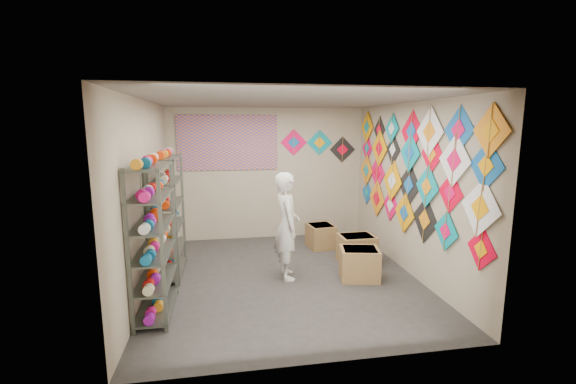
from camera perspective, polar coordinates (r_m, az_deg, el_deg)
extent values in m
plane|color=#2E2B29|center=(6.17, -0.46, -12.49)|extent=(4.50, 4.50, 0.00)
plane|color=tan|center=(8.00, -3.06, 2.68)|extent=(4.00, 0.00, 4.00)
plane|color=tan|center=(3.64, 5.23, -6.03)|extent=(4.00, 0.00, 4.00)
plane|color=tan|center=(5.83, -20.29, -0.60)|extent=(0.00, 4.50, 4.50)
plane|color=tan|center=(6.42, 17.43, 0.48)|extent=(0.00, 4.50, 4.50)
plane|color=slate|center=(5.72, -0.50, 13.40)|extent=(4.50, 4.50, 0.00)
cube|color=#4C5147|center=(5.06, -19.29, -6.72)|extent=(0.40, 1.10, 1.90)
cube|color=#4C5147|center=(6.30, -17.37, -3.40)|extent=(0.40, 1.10, 1.90)
cylinder|color=#DF1475|center=(4.58, -20.34, -7.27)|extent=(0.12, 0.10, 0.12)
cylinder|color=#FF3907|center=(4.76, -19.92, -6.60)|extent=(0.12, 0.10, 0.12)
cylinder|color=orange|center=(4.94, -19.53, -5.98)|extent=(0.12, 0.10, 0.12)
cylinder|color=silver|center=(5.13, -19.18, -5.40)|extent=(0.12, 0.10, 0.12)
cylinder|color=red|center=(5.31, -18.84, -4.87)|extent=(0.12, 0.10, 0.12)
cylinder|color=#97139E|center=(5.49, -18.53, -4.36)|extent=(0.12, 0.10, 0.12)
cylinder|color=beige|center=(5.82, -18.03, -3.55)|extent=(0.12, 0.10, 0.12)
cylinder|color=#0E5B8A|center=(6.00, -17.77, -3.14)|extent=(0.12, 0.10, 0.12)
cylinder|color=#DF1475|center=(6.19, -17.53, -2.74)|extent=(0.12, 0.10, 0.12)
cylinder|color=#FF3907|center=(6.38, -17.30, -2.37)|extent=(0.12, 0.10, 0.12)
cylinder|color=orange|center=(6.56, -17.09, -2.02)|extent=(0.12, 0.10, 0.12)
cylinder|color=silver|center=(6.75, -16.88, -1.69)|extent=(0.12, 0.10, 0.12)
cube|color=red|center=(4.98, 26.74, -7.60)|extent=(0.03, 0.51, 0.51)
cube|color=#068F9F|center=(5.51, 22.34, -5.38)|extent=(0.01, 0.55, 0.55)
cube|color=black|center=(5.99, 19.62, -3.89)|extent=(0.02, 0.71, 0.71)
cube|color=#FEA205|center=(6.52, 16.85, -3.00)|extent=(0.02, 0.66, 0.66)
cube|color=#F20754|center=(7.02, 14.94, -1.86)|extent=(0.02, 0.59, 0.59)
cube|color=orange|center=(7.53, 13.02, -0.92)|extent=(0.01, 0.70, 0.70)
cube|color=#115EAF|center=(8.05, 11.60, -0.07)|extent=(0.03, 0.50, 0.50)
cube|color=white|center=(4.90, 26.61, -2.11)|extent=(0.04, 0.69, 0.69)
cube|color=red|center=(5.41, 22.93, -0.10)|extent=(0.02, 0.55, 0.55)
cube|color=#068F9F|center=(5.87, 19.88, 0.76)|extent=(0.03, 0.62, 0.62)
cube|color=black|center=(6.38, 17.48, 1.02)|extent=(0.04, 0.70, 0.70)
cube|color=#FEA205|center=(6.88, 15.20, 1.61)|extent=(0.04, 0.72, 0.72)
cube|color=#F20754|center=(7.52, 13.09, 2.84)|extent=(0.01, 0.67, 0.67)
cube|color=orange|center=(8.00, 11.53, 3.17)|extent=(0.01, 0.64, 0.64)
cube|color=#115EAF|center=(4.83, 27.32, 3.51)|extent=(0.02, 0.59, 0.59)
cube|color=white|center=(5.29, 23.42, 4.34)|extent=(0.02, 0.68, 0.68)
cube|color=red|center=(5.79, 20.53, 5.31)|extent=(0.02, 0.57, 0.57)
cube|color=#068F9F|center=(6.31, 17.61, 5.54)|extent=(0.03, 0.62, 0.62)
cube|color=black|center=(6.90, 15.29, 6.08)|extent=(0.02, 0.55, 0.55)
cube|color=#FEA205|center=(7.39, 13.38, 6.30)|extent=(0.01, 0.69, 0.69)
cube|color=#F20754|center=(8.01, 11.65, 6.36)|extent=(0.02, 0.52, 0.52)
cube|color=orange|center=(4.76, 27.87, 8.05)|extent=(0.01, 0.61, 0.61)
cube|color=#115EAF|center=(5.27, 23.97, 8.40)|extent=(0.03, 0.63, 0.63)
cube|color=white|center=(5.82, 20.23, 8.39)|extent=(0.02, 0.72, 0.72)
cube|color=red|center=(6.32, 17.84, 8.58)|extent=(0.04, 0.68, 0.68)
cube|color=#068F9F|center=(6.92, 15.13, 9.08)|extent=(0.03, 0.52, 0.52)
cube|color=black|center=(7.46, 13.37, 8.96)|extent=(0.03, 0.51, 0.51)
cube|color=#FEA205|center=(7.99, 11.62, 9.38)|extent=(0.03, 0.62, 0.62)
cube|color=#F20754|center=(8.02, 0.85, 7.35)|extent=(0.55, 0.02, 0.55)
cube|color=#068F9F|center=(8.13, 4.69, 7.29)|extent=(0.54, 0.02, 0.54)
cube|color=black|center=(8.28, 8.05, 6.24)|extent=(0.56, 0.02, 0.56)
cube|color=#4B4494|center=(7.87, -8.92, 7.21)|extent=(2.00, 0.01, 1.10)
imported|color=beige|center=(5.92, -0.16, -5.02)|extent=(0.62, 0.42, 1.65)
cube|color=olive|center=(6.13, 10.53, -10.40)|extent=(0.66, 0.59, 0.48)
cube|color=olive|center=(6.80, 10.12, -8.33)|extent=(0.60, 0.50, 0.49)
cube|color=olive|center=(7.54, 4.88, -6.52)|extent=(0.53, 0.57, 0.45)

